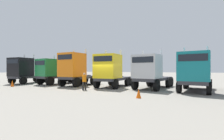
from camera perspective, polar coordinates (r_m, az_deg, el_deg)
The scene contains 10 objects.
ground at distance 16.94m, azimuth -2.32°, elevation -6.60°, with size 200.00×200.00×0.00m, color gray.
semi_truck_black at distance 26.12m, azimuth -28.30°, elevation -0.14°, with size 2.70×6.47×4.19m.
semi_truck_green at distance 23.09m, azimuth -19.94°, elevation -0.34°, with size 3.69×6.52×3.95m.
semi_truck_orange at distance 20.06m, azimuth -12.86°, elevation 0.35°, with size 2.92×5.86×4.52m.
semi_truck_yellow at distance 17.84m, azimuth -0.61°, elevation -0.19°, with size 2.65×5.92×4.21m.
semi_truck_silver at distance 16.89m, azimuth 13.24°, elevation -0.57°, with size 3.58×6.53×4.03m.
semi_truck_teal at distance 15.92m, azimuth 27.14°, elevation -0.62°, with size 3.34×6.33×4.07m.
visitor_in_hivis at distance 15.90m, azimuth -9.74°, elevation -3.54°, with size 0.51×0.51×1.68m.
traffic_cone_near at distance 11.56m, azimuth 9.37°, elevation -8.16°, with size 0.36×0.36×0.65m, color #F2590C.
traffic_cone_mid at distance 22.17m, azimuth -31.71°, elevation -4.06°, with size 0.36×0.36×0.74m, color #F2590C.
Camera 1 is at (7.52, -15.05, 2.01)m, focal length 25.92 mm.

